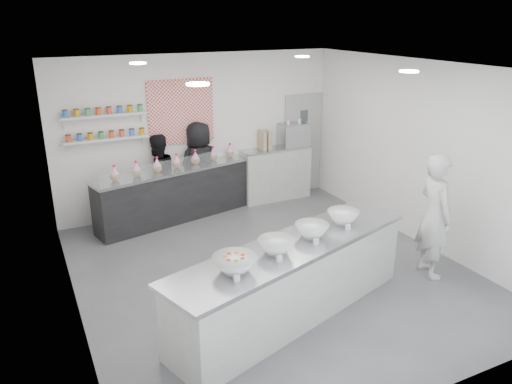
% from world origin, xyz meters
% --- Properties ---
extents(floor, '(6.00, 6.00, 0.00)m').
position_xyz_m(floor, '(0.00, 0.00, 0.00)').
color(floor, '#515156').
rests_on(floor, ground).
extents(ceiling, '(6.00, 6.00, 0.00)m').
position_xyz_m(ceiling, '(0.00, 0.00, 3.00)').
color(ceiling, white).
rests_on(ceiling, floor).
extents(back_wall, '(5.50, 0.00, 5.50)m').
position_xyz_m(back_wall, '(0.00, 3.00, 1.50)').
color(back_wall, white).
rests_on(back_wall, floor).
extents(left_wall, '(0.00, 6.00, 6.00)m').
position_xyz_m(left_wall, '(-2.75, 0.00, 1.50)').
color(left_wall, white).
rests_on(left_wall, floor).
extents(right_wall, '(0.00, 6.00, 6.00)m').
position_xyz_m(right_wall, '(2.75, 0.00, 1.50)').
color(right_wall, white).
rests_on(right_wall, floor).
extents(back_door, '(0.88, 0.04, 2.10)m').
position_xyz_m(back_door, '(2.30, 2.97, 1.05)').
color(back_door, '#9D9D9A').
rests_on(back_door, floor).
extents(pattern_panel, '(1.25, 0.03, 1.20)m').
position_xyz_m(pattern_panel, '(-0.35, 2.98, 1.95)').
color(pattern_panel, red).
rests_on(pattern_panel, back_wall).
extents(jar_shelf_lower, '(1.45, 0.22, 0.04)m').
position_xyz_m(jar_shelf_lower, '(-1.75, 2.90, 1.60)').
color(jar_shelf_lower, silver).
rests_on(jar_shelf_lower, back_wall).
extents(jar_shelf_upper, '(1.45, 0.22, 0.04)m').
position_xyz_m(jar_shelf_upper, '(-1.75, 2.90, 2.02)').
color(jar_shelf_upper, silver).
rests_on(jar_shelf_upper, back_wall).
extents(preserve_jars, '(1.45, 0.10, 0.56)m').
position_xyz_m(preserve_jars, '(-1.75, 2.88, 1.88)').
color(preserve_jars, '#F8492D').
rests_on(preserve_jars, jar_shelf_lower).
extents(downlight_0, '(0.24, 0.24, 0.02)m').
position_xyz_m(downlight_0, '(-1.40, -1.00, 2.98)').
color(downlight_0, white).
rests_on(downlight_0, ceiling).
extents(downlight_1, '(0.24, 0.24, 0.02)m').
position_xyz_m(downlight_1, '(1.40, -1.00, 2.98)').
color(downlight_1, white).
rests_on(downlight_1, ceiling).
extents(downlight_2, '(0.24, 0.24, 0.02)m').
position_xyz_m(downlight_2, '(-1.40, 1.60, 2.98)').
color(downlight_2, white).
rests_on(downlight_2, ceiling).
extents(downlight_3, '(0.24, 0.24, 0.02)m').
position_xyz_m(downlight_3, '(1.40, 1.60, 2.98)').
color(downlight_3, white).
rests_on(downlight_3, ceiling).
extents(prep_counter, '(3.72, 1.90, 0.99)m').
position_xyz_m(prep_counter, '(-0.28, -1.14, 0.50)').
color(prep_counter, '#A9A9A4').
rests_on(prep_counter, floor).
extents(back_bar, '(3.26, 1.29, 0.99)m').
position_xyz_m(back_bar, '(-0.60, 2.60, 0.50)').
color(back_bar, black).
rests_on(back_bar, floor).
extents(sneeze_guard, '(3.09, 0.72, 0.27)m').
position_xyz_m(sneeze_guard, '(-0.53, 2.33, 1.13)').
color(sneeze_guard, white).
rests_on(sneeze_guard, back_bar).
extents(espresso_ledge, '(1.47, 0.47, 1.09)m').
position_xyz_m(espresso_ledge, '(1.55, 2.78, 0.54)').
color(espresso_ledge, '#A9A9A4').
rests_on(espresso_ledge, floor).
extents(espresso_machine, '(0.59, 0.41, 0.45)m').
position_xyz_m(espresso_machine, '(1.96, 2.78, 1.32)').
color(espresso_machine, '#93969E').
rests_on(espresso_machine, espresso_ledge).
extents(cup_stacks, '(0.28, 0.24, 0.38)m').
position_xyz_m(cup_stacks, '(1.33, 2.78, 1.28)').
color(cup_stacks, '#A27D66').
rests_on(cup_stacks, espresso_ledge).
extents(prep_bowls, '(2.43, 1.24, 0.17)m').
position_xyz_m(prep_bowls, '(-0.28, -1.14, 1.08)').
color(prep_bowls, white).
rests_on(prep_bowls, prep_counter).
extents(label_cards, '(2.01, 0.04, 0.07)m').
position_xyz_m(label_cards, '(-0.44, -1.65, 1.03)').
color(label_cards, white).
rests_on(label_cards, prep_counter).
extents(cookie_bags, '(2.54, 0.73, 0.28)m').
position_xyz_m(cookie_bags, '(-0.60, 2.60, 1.14)').
color(cookie_bags, '#FF88CC').
rests_on(cookie_bags, back_bar).
extents(woman_prep, '(0.57, 0.75, 1.84)m').
position_xyz_m(woman_prep, '(2.08, -1.07, 0.92)').
color(woman_prep, silver).
rests_on(woman_prep, floor).
extents(staff_left, '(0.94, 0.83, 1.60)m').
position_xyz_m(staff_left, '(-0.90, 2.85, 0.80)').
color(staff_left, black).
rests_on(staff_left, floor).
extents(staff_right, '(0.95, 0.71, 1.76)m').
position_xyz_m(staff_right, '(-0.08, 2.85, 0.88)').
color(staff_right, black).
rests_on(staff_right, floor).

